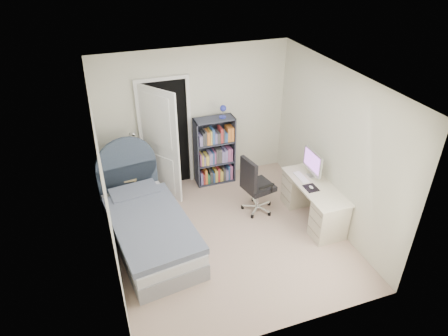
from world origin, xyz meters
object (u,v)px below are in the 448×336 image
object	(u,v)px
floor_lamp	(136,170)
desk	(313,200)
bed	(148,225)
office_chair	(254,183)
nightstand	(122,181)
bookcase	(215,153)

from	to	relation	value
floor_lamp	desk	distance (m)	3.07
floor_lamp	desk	bearing A→B (deg)	-32.25
bed	floor_lamp	xyz separation A→B (m)	(0.03, 1.31, 0.21)
office_chair	nightstand	bearing A→B (deg)	154.23
bookcase	desk	size ratio (longest dim) A/B	1.13
bed	desk	size ratio (longest dim) A/B	1.69
floor_lamp	desk	size ratio (longest dim) A/B	0.92
nightstand	bookcase	xyz separation A→B (m)	(1.73, 0.13, 0.17)
bed	bookcase	xyz separation A→B (m)	(1.49, 1.28, 0.29)
floor_lamp	office_chair	bearing A→B (deg)	-32.93
desk	office_chair	distance (m)	0.99
nightstand	bookcase	size ratio (longest dim) A/B	0.42
nightstand	floor_lamp	world-z (taller)	floor_lamp
bed	floor_lamp	distance (m)	1.33
bed	floor_lamp	size ratio (longest dim) A/B	1.83
bed	nightstand	distance (m)	1.18
floor_lamp	bookcase	xyz separation A→B (m)	(1.46, -0.03, 0.09)
floor_lamp	office_chair	xyz separation A→B (m)	(1.76, -1.14, 0.05)
bed	floor_lamp	world-z (taller)	bed
bookcase	office_chair	distance (m)	1.15
floor_lamp	office_chair	size ratio (longest dim) A/B	1.21
nightstand	floor_lamp	distance (m)	0.32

